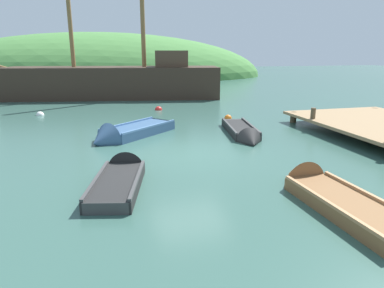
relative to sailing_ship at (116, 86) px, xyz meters
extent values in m
plane|color=#33564C|center=(1.66, -14.71, -0.86)|extent=(120.00, 120.00, 0.00)
cylinder|color=brown|center=(7.56, -11.05, -0.91)|extent=(0.28, 0.28, 1.09)
cylinder|color=brown|center=(12.06, -11.05, -0.91)|extent=(0.28, 0.28, 1.09)
cylinder|color=brown|center=(7.46, -12.71, -0.15)|extent=(0.20, 0.20, 0.45)
ellipsoid|color=#477F3D|center=(-0.99, 19.90, -0.86)|extent=(41.71, 20.19, 10.88)
cube|color=#38281E|center=(-0.14, 0.03, -0.18)|extent=(15.04, 6.09, 2.95)
cube|color=#997A51|center=(-0.14, 0.03, 1.24)|extent=(14.41, 5.71, 0.10)
cube|color=#4C3828|center=(3.90, -0.72, 1.84)|extent=(2.61, 2.80, 1.10)
cube|color=#335175|center=(0.34, -11.61, -0.75)|extent=(3.16, 2.99, 0.47)
cone|color=#335175|center=(-1.10, -12.88, -0.75)|extent=(1.36, 1.40, 1.20)
cube|color=#4F75A1|center=(1.47, -10.63, -0.68)|extent=(0.84, 0.94, 0.33)
cube|color=#4F75A1|center=(-0.06, -11.97, -0.57)|extent=(0.90, 1.00, 0.05)
cube|color=#4F75A1|center=(0.75, -11.26, -0.57)|extent=(0.90, 1.00, 0.05)
cube|color=#4F75A1|center=(-0.05, -11.17, -0.48)|extent=(2.33, 2.06, 0.07)
cube|color=#4F75A1|center=(0.74, -12.06, -0.48)|extent=(2.33, 2.06, 0.07)
cube|color=brown|center=(3.74, -19.71, -0.78)|extent=(1.25, 3.12, 0.40)
cone|color=brown|center=(3.69, -17.79, -0.78)|extent=(1.12, 0.78, 1.10)
cube|color=#AE7B4F|center=(3.73, -19.17, -0.64)|extent=(1.07, 0.21, 0.05)
cube|color=#AE7B4F|center=(3.76, -20.25, -0.64)|extent=(1.07, 0.21, 0.05)
cube|color=#AE7B4F|center=(4.28, -19.70, -0.55)|extent=(0.17, 3.03, 0.07)
cube|color=#AE7B4F|center=(3.20, -19.73, -0.55)|extent=(0.17, 3.03, 0.07)
cube|color=black|center=(-0.77, -17.26, -0.79)|extent=(1.60, 2.76, 0.39)
cone|color=black|center=(-0.41, -15.68, -0.79)|extent=(1.11, 0.86, 0.99)
cube|color=#3B3B3B|center=(-1.06, -18.47, -0.73)|extent=(0.94, 0.33, 0.27)
cube|color=#3B3B3B|center=(-0.67, -16.82, -0.65)|extent=(0.97, 0.39, 0.05)
cube|color=#3B3B3B|center=(-0.88, -17.70, -0.65)|extent=(0.97, 0.39, 0.05)
cube|color=#3B3B3B|center=(-0.31, -17.37, -0.56)|extent=(0.66, 2.49, 0.07)
cube|color=#3B3B3B|center=(-1.24, -17.15, -0.56)|extent=(0.66, 2.49, 0.07)
cube|color=black|center=(4.37, -12.33, -0.79)|extent=(1.47, 3.15, 0.38)
cone|color=black|center=(4.05, -14.19, -0.79)|extent=(1.03, 0.88, 0.92)
cube|color=#3B3B3B|center=(4.61, -10.89, -0.73)|extent=(0.88, 0.27, 0.27)
cube|color=#3B3B3B|center=(4.28, -12.86, -0.66)|extent=(0.91, 0.33, 0.05)
cube|color=#3B3B3B|center=(4.46, -11.81, -0.66)|extent=(0.91, 0.33, 0.05)
cube|color=#3B3B3B|center=(3.93, -12.26, -0.57)|extent=(0.58, 2.94, 0.07)
cube|color=#3B3B3B|center=(4.81, -12.41, -0.57)|extent=(0.58, 2.94, 0.07)
sphere|color=orange|center=(4.97, -9.36, -0.86)|extent=(0.36, 0.36, 0.36)
sphere|color=red|center=(2.06, -5.99, -0.86)|extent=(0.41, 0.41, 0.41)
sphere|color=white|center=(-4.15, -6.11, -0.86)|extent=(0.40, 0.40, 0.40)
camera|label=1|loc=(-0.99, -25.09, 2.35)|focal=32.20mm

